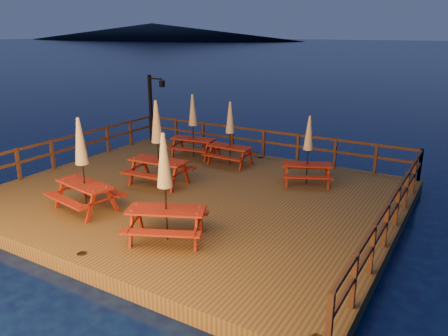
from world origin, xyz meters
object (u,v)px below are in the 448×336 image
(picnic_table_0, at_px, (230,132))
(picnic_table_1, at_px, (82,163))
(picnic_table_2, at_px, (193,125))
(lamp_post, at_px, (153,102))

(picnic_table_0, bearing_deg, picnic_table_1, -101.27)
(picnic_table_2, bearing_deg, picnic_table_1, -92.56)
(lamp_post, distance_m, picnic_table_2, 3.25)
(lamp_post, height_order, picnic_table_2, lamp_post)
(lamp_post, relative_size, picnic_table_0, 1.25)
(picnic_table_0, relative_size, picnic_table_2, 0.96)
(lamp_post, bearing_deg, picnic_table_0, -16.09)
(picnic_table_1, height_order, picnic_table_2, picnic_table_1)
(picnic_table_0, xyz_separation_m, picnic_table_2, (-1.82, 0.20, 0.06))
(lamp_post, distance_m, picnic_table_1, 8.11)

